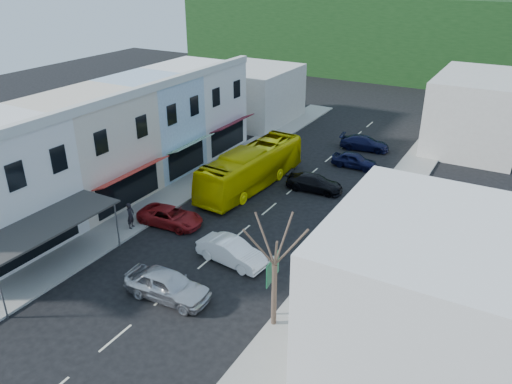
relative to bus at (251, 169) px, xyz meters
name	(u,v)px	position (x,y,z in m)	size (l,w,h in m)	color
ground	(208,260)	(3.18, -10.89, -1.55)	(120.00, 120.00, 0.00)	black
sidewalk_left	(202,179)	(-4.32, -0.89, -1.48)	(3.00, 52.00, 0.15)	gray
sidewalk_right	(376,220)	(10.68, -0.89, -1.48)	(3.00, 52.00, 0.15)	gray
shopfront_row	(109,142)	(-9.31, -5.89, 2.45)	(8.25, 30.00, 8.00)	silver
right_building	(428,314)	(16.68, -14.89, 2.45)	(8.00, 9.00, 8.00)	silver
distant_block_left	(255,95)	(-8.82, 16.11, 1.45)	(8.00, 10.00, 6.00)	#B7B2A8
distant_block_right	(478,112)	(14.18, 19.11, 1.95)	(8.00, 12.00, 7.00)	#B7B2A8
hillside	(429,29)	(1.73, 54.20, 5.18)	(80.00, 26.00, 14.00)	black
bus	(251,169)	(0.00, 0.00, 0.00)	(2.50, 11.60, 3.10)	#D4C504
car_silver	(168,287)	(3.41, -15.05, -0.85)	(1.80, 4.40, 1.40)	silver
car_white	(232,252)	(4.58, -10.35, -0.85)	(1.80, 4.40, 1.40)	white
car_red	(170,216)	(-1.65, -8.40, -0.85)	(1.90, 4.60, 1.40)	maroon
car_black_near	(314,182)	(4.77, 1.77, -0.85)	(1.84, 4.50, 1.40)	black
car_navy_mid	(354,160)	(5.87, 8.06, -0.85)	(1.80, 4.40, 1.40)	black
car_navy_far	(365,143)	(5.22, 12.91, -0.85)	(1.84, 4.50, 1.40)	black
pedestrian_left	(131,216)	(-3.56, -10.24, -0.55)	(0.60, 0.40, 1.70)	black
direction_sign	(272,287)	(9.09, -13.67, 0.28)	(0.37, 1.66, 3.66)	#10512D
street_tree	(275,265)	(9.48, -14.24, 2.07)	(2.38, 2.38, 7.23)	#3C2E24
traffic_signal	(431,113)	(9.78, 19.92, 1.01)	(0.62, 1.07, 5.12)	black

